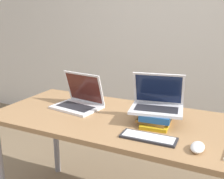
# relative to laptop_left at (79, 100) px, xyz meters

# --- Properties ---
(wall_back) EXTENTS (8.00, 0.05, 2.70)m
(wall_back) POSITION_rel_laptop_left_xyz_m (0.38, 1.52, 0.52)
(wall_back) COLOR silver
(wall_back) RESTS_ON ground_plane
(desk) EXTENTS (1.72, 0.75, 0.78)m
(desk) POSITION_rel_laptop_left_xyz_m (0.38, -0.06, -0.13)
(desk) COLOR #9E754C
(desk) RESTS_ON ground_plane
(laptop_left) EXTENTS (0.35, 0.28, 0.24)m
(laptop_left) POSITION_rel_laptop_left_xyz_m (0.00, 0.00, 0.00)
(laptop_left) COLOR silver
(laptop_left) RESTS_ON desk
(book_stack) EXTENTS (0.20, 0.25, 0.08)m
(book_stack) POSITION_rel_laptop_left_xyz_m (0.58, -0.06, -0.01)
(book_stack) COLOR gold
(book_stack) RESTS_ON desk
(laptop_on_books) EXTENTS (0.34, 0.27, 0.22)m
(laptop_on_books) POSITION_rel_laptop_left_xyz_m (0.57, -0.03, 0.08)
(laptop_on_books) COLOR silver
(laptop_on_books) RESTS_ON book_stack
(wireless_keyboard) EXTENTS (0.30, 0.11, 0.01)m
(wireless_keyboard) POSITION_rel_laptop_left_xyz_m (0.60, -0.27, -0.04)
(wireless_keyboard) COLOR #28282D
(wireless_keyboard) RESTS_ON desk
(mouse) EXTENTS (0.07, 0.11, 0.04)m
(mouse) POSITION_rel_laptop_left_xyz_m (0.85, -0.29, -0.03)
(mouse) COLOR white
(mouse) RESTS_ON desk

